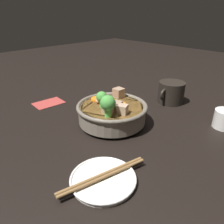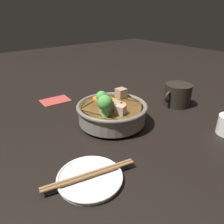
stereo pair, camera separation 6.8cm
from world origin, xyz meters
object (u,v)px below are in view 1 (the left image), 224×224
at_px(tea_cup, 224,119).
at_px(dark_mug, 171,92).
at_px(chopsticks_pair, 103,176).
at_px(side_saucer, 103,179).
at_px(stirfry_bowl, 112,111).

distance_m(tea_cup, dark_mug, 0.23).
distance_m(tea_cup, chopsticks_pair, 0.43).
bearing_deg(side_saucer, chopsticks_pair, 135.00).
bearing_deg(chopsticks_pair, side_saucer, -45.00).
height_order(side_saucer, dark_mug, dark_mug).
bearing_deg(tea_cup, chopsticks_pair, -11.03).
bearing_deg(chopsticks_pair, dark_mug, -163.63).
distance_m(stirfry_bowl, dark_mug, 0.29).
xyz_separation_m(side_saucer, tea_cup, (-0.43, 0.08, 0.02)).
relative_size(tea_cup, dark_mug, 0.52).
xyz_separation_m(stirfry_bowl, dark_mug, (-0.29, 0.03, -0.00)).
distance_m(stirfry_bowl, tea_cup, 0.35).
bearing_deg(stirfry_bowl, chopsticks_pair, 41.94).
xyz_separation_m(tea_cup, chopsticks_pair, (0.43, -0.08, -0.01)).
relative_size(stirfry_bowl, side_saucer, 1.55).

